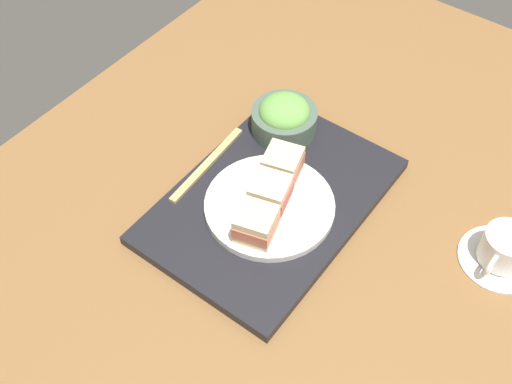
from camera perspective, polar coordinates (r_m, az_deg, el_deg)
name	(u,v)px	position (r cm, az deg, el deg)	size (l,w,h in cm)	color
ground_plane	(284,194)	(116.24, 2.58, -0.21)	(140.00, 100.00, 3.00)	brown
serving_tray	(272,201)	(111.98, 1.46, -0.82)	(44.35, 30.59, 2.01)	black
sandwich_plate	(270,206)	(109.22, 1.22, -1.24)	(22.56, 22.56, 1.32)	silver
sandwich_near	(283,165)	(110.74, 2.40, 2.45)	(7.97, 7.73, 5.52)	beige
sandwich_middle	(270,193)	(106.56, 1.25, -0.11)	(7.97, 7.98, 5.48)	beige
sandwich_far	(256,224)	(102.72, 0.01, -2.90)	(7.89, 7.67, 5.29)	beige
salad_bowl	(284,117)	(120.18, 2.56, 6.75)	(12.45, 12.45, 7.36)	#4C6051
chopsticks_pair	(207,164)	(116.14, -4.41, 2.53)	(20.91, 2.62, 0.70)	tan
coffee_cup	(503,250)	(111.06, 21.34, -4.89)	(13.50, 13.50, 6.60)	white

